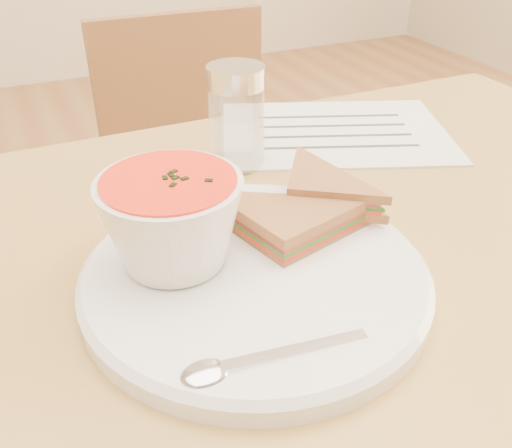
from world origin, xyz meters
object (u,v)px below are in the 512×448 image
condiment_shaker (237,117)px  soup_bowl (172,226)px  chair_far (210,226)px  plate (255,278)px

condiment_shaker → soup_bowl: bearing=-126.3°
chair_far → soup_bowl: 0.74m
plate → condiment_shaker: 0.25m
plate → condiment_shaker: size_ratio=2.49×
soup_bowl → condiment_shaker: condiment_shaker is taller
plate → chair_far: bearing=74.0°
soup_bowl → condiment_shaker: (0.14, 0.19, 0.00)m
condiment_shaker → chair_far: bearing=76.1°
chair_far → condiment_shaker: bearing=78.2°
plate → soup_bowl: bearing=149.2°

